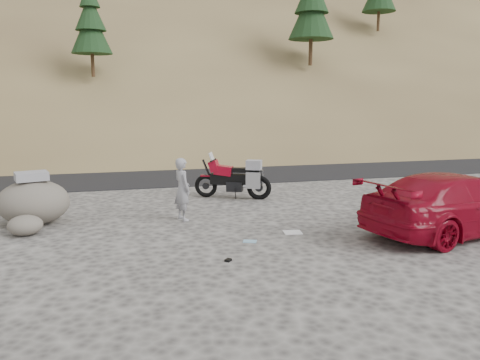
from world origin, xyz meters
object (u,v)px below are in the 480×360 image
(motorcycle, at_px, (236,179))
(boulder, at_px, (34,202))
(man, at_px, (183,220))
(red_car, at_px, (454,233))

(motorcycle, relative_size, boulder, 1.25)
(motorcycle, distance_m, boulder, 5.91)
(man, relative_size, red_car, 0.33)
(man, distance_m, boulder, 3.73)
(motorcycle, xyz_separation_m, red_car, (4.03, -5.04, -0.63))
(motorcycle, bearing_deg, red_car, -26.34)
(red_car, bearing_deg, boulder, 58.02)
(motorcycle, distance_m, man, 3.07)
(boulder, bearing_deg, red_car, -18.70)
(motorcycle, bearing_deg, boulder, -137.68)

